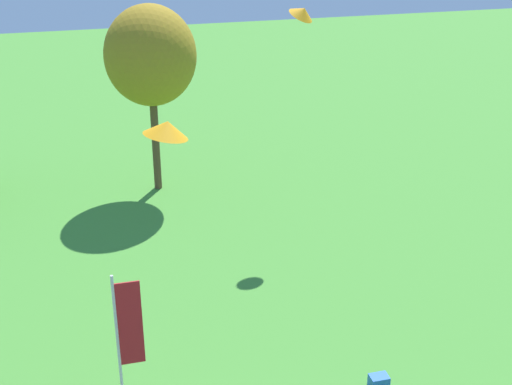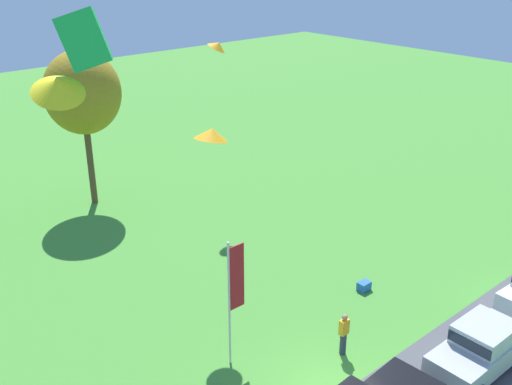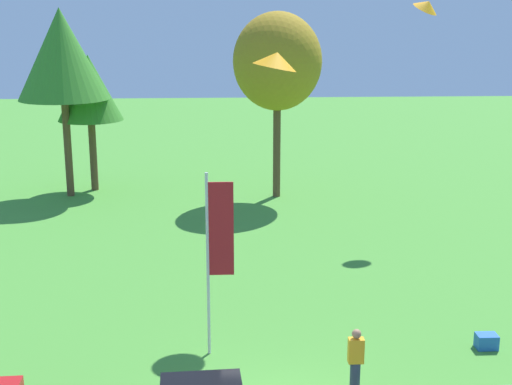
{
  "view_description": "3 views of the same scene",
  "coord_description": "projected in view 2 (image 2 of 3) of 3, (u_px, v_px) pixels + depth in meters",
  "views": [
    {
      "loc": [
        -1.98,
        -12.1,
        13.96
      ],
      "look_at": [
        2.98,
        6.69,
        5.24
      ],
      "focal_mm": 50.0,
      "sensor_mm": 36.0,
      "label": 1
    },
    {
      "loc": [
        -12.43,
        -10.32,
        14.18
      ],
      "look_at": [
        1.71,
        5.78,
        5.04
      ],
      "focal_mm": 42.0,
      "sensor_mm": 36.0,
      "label": 2
    },
    {
      "loc": [
        -1.21,
        -13.8,
        8.83
      ],
      "look_at": [
        -0.31,
        3.78,
        4.31
      ],
      "focal_mm": 50.0,
      "sensor_mm": 36.0,
      "label": 3
    }
  ],
  "objects": [
    {
      "name": "person_on_lawn",
      "position": [
        344.0,
        334.0,
        21.81
      ],
      "size": [
        0.36,
        0.24,
        1.71
      ],
      "color": "#2D334C",
      "rests_on": "ground"
    },
    {
      "name": "kite_box_low_drifter",
      "position": [
        84.0,
        40.0,
        15.65
      ],
      "size": [
        1.64,
        1.68,
        1.77
      ],
      "primitive_type": "cube",
      "rotation": [
        0.13,
        0.3,
        2.67
      ],
      "color": "green"
    },
    {
      "name": "kite_delta_high_left",
      "position": [
        212.0,
        134.0,
        22.29
      ],
      "size": [
        1.48,
        1.42,
        0.69
      ],
      "primitive_type": "cone",
      "rotation": [
        0.2,
        0.0,
        1.67
      ],
      "color": "orange"
    },
    {
      "name": "flag_banner",
      "position": [
        234.0,
        286.0,
        20.61
      ],
      "size": [
        0.71,
        0.08,
        4.92
      ],
      "color": "silver",
      "rests_on": "ground"
    },
    {
      "name": "kite_delta_high_right",
      "position": [
        218.0,
        45.0,
        31.24
      ],
      "size": [
        1.48,
        1.47,
        0.79
      ],
      "primitive_type": "cone",
      "rotation": [
        -0.49,
        0.0,
        4.0
      ],
      "color": "orange"
    },
    {
      "name": "tree_right_of_center",
      "position": [
        82.0,
        93.0,
        32.28
      ],
      "size": [
        4.16,
        4.16,
        8.79
      ],
      "color": "brown",
      "rests_on": "ground"
    },
    {
      "name": "kite_delta_near_flag",
      "position": [
        58.0,
        86.0,
        15.24
      ],
      "size": [
        1.71,
        1.74,
        1.04
      ],
      "primitive_type": "cone",
      "rotation": [
        0.5,
        0.0,
        6.01
      ],
      "color": "yellow"
    },
    {
      "name": "car_sedan_mid_row",
      "position": [
        482.0,
        346.0,
        20.91
      ],
      "size": [
        4.42,
        1.99,
        1.84
      ],
      "color": "#B7B7BC",
      "rests_on": "ground"
    },
    {
      "name": "cooler_box",
      "position": [
        364.0,
        286.0,
        26.06
      ],
      "size": [
        0.56,
        0.4,
        0.4
      ],
      "primitive_type": "cube",
      "color": "blue",
      "rests_on": "ground"
    }
  ]
}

